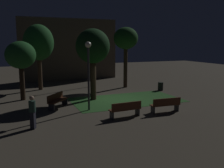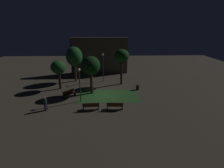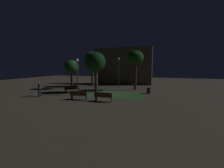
{
  "view_description": "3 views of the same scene",
  "coord_description": "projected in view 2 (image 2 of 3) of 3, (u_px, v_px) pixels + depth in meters",
  "views": [
    {
      "loc": [
        -6.94,
        -15.8,
        4.06
      ],
      "look_at": [
        -0.34,
        0.23,
        1.13
      ],
      "focal_mm": 39.43,
      "sensor_mm": 36.0,
      "label": 1
    },
    {
      "loc": [
        0.47,
        -20.42,
        8.73
      ],
      "look_at": [
        1.12,
        0.38,
        1.4
      ],
      "focal_mm": 26.9,
      "sensor_mm": 36.0,
      "label": 2
    },
    {
      "loc": [
        6.91,
        -18.16,
        3.33
      ],
      "look_at": [
        0.68,
        0.23,
        1.18
      ],
      "focal_mm": 26.42,
      "sensor_mm": 36.0,
      "label": 3
    }
  ],
  "objects": [
    {
      "name": "trash_bin",
      "position": [
        138.0,
        87.0,
        23.83
      ],
      "size": [
        0.45,
        0.45,
        0.71
      ],
      "primitive_type": "cylinder",
      "color": "black",
      "rests_on": "ground"
    },
    {
      "name": "pedestrian",
      "position": [
        45.0,
        103.0,
        17.9
      ],
      "size": [
        0.32,
        0.34,
        1.61
      ],
      "color": "black",
      "rests_on": "ground"
    },
    {
      "name": "tree_lawn_side",
      "position": [
        74.0,
        57.0,
        26.39
      ],
      "size": [
        2.56,
        2.56,
        5.59
      ],
      "color": "#423021",
      "rests_on": "ground"
    },
    {
      "name": "lamp_post_near_wall",
      "position": [
        103.0,
        63.0,
        26.64
      ],
      "size": [
        0.36,
        0.36,
        4.55
      ],
      "color": "#333338",
      "rests_on": "ground"
    },
    {
      "name": "ground_plane",
      "position": [
        104.0,
        95.0,
        22.14
      ],
      "size": [
        60.0,
        60.0,
        0.0
      ],
      "primitive_type": "plane",
      "color": "#4C4438"
    },
    {
      "name": "tree_near_wall",
      "position": [
        91.0,
        66.0,
        21.53
      ],
      "size": [
        2.39,
        2.39,
        5.03
      ],
      "color": "#38281C",
      "rests_on": "ground"
    },
    {
      "name": "bench_by_lamp",
      "position": [
        91.0,
        106.0,
        18.11
      ],
      "size": [
        1.82,
        0.57,
        0.88
      ],
      "color": "brown",
      "rests_on": "ground"
    },
    {
      "name": "tree_left_canopy",
      "position": [
        122.0,
        57.0,
        24.87
      ],
      "size": [
        2.18,
        2.18,
        5.42
      ],
      "color": "#38281C",
      "rests_on": "ground"
    },
    {
      "name": "grass_lawn",
      "position": [
        108.0,
        96.0,
        21.85
      ],
      "size": [
        7.74,
        4.32,
        0.01
      ],
      "primitive_type": "cube",
      "color": "#2D6028",
      "rests_on": "ground"
    },
    {
      "name": "tree_back_left",
      "position": [
        58.0,
        68.0,
        23.31
      ],
      "size": [
        2.09,
        2.09,
        4.17
      ],
      "color": "#2D2116",
      "rests_on": "ground"
    },
    {
      "name": "bench_path_side",
      "position": [
        115.0,
        106.0,
        18.19
      ],
      "size": [
        1.82,
        0.58,
        0.88
      ],
      "color": "brown",
      "rests_on": "ground"
    },
    {
      "name": "building_wall_backdrop",
      "position": [
        99.0,
        56.0,
        31.34
      ],
      "size": [
        10.57,
        0.8,
        6.62
      ],
      "primitive_type": "cube",
      "color": "brown",
      "rests_on": "ground"
    },
    {
      "name": "lamp_post_plaza_west",
      "position": [
        79.0,
        79.0,
        19.35
      ],
      "size": [
        0.36,
        0.36,
        4.12
      ],
      "color": "#333338",
      "rests_on": "ground"
    },
    {
      "name": "bench_near_trees",
      "position": [
        69.0,
        93.0,
        21.42
      ],
      "size": [
        1.54,
        1.68,
        0.88
      ],
      "color": "#422314",
      "rests_on": "ground"
    }
  ]
}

